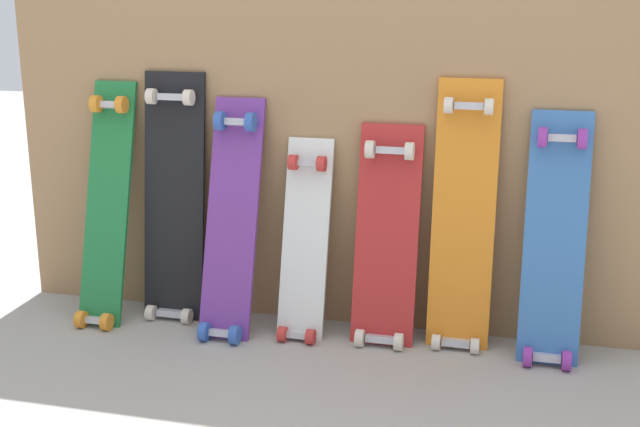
{
  "coord_description": "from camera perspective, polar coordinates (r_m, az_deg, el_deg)",
  "views": [
    {
      "loc": [
        0.68,
        -2.74,
        1.19
      ],
      "look_at": [
        0.0,
        -0.07,
        0.44
      ],
      "focal_mm": 46.79,
      "sensor_mm": 36.0,
      "label": 1
    }
  ],
  "objects": [
    {
      "name": "ground_plane",
      "position": [
        3.06,
        0.33,
        -7.64
      ],
      "size": [
        12.0,
        12.0,
        0.0
      ],
      "primitive_type": "plane",
      "color": "#9E9991"
    },
    {
      "name": "plywood_wall_panel",
      "position": [
        2.92,
        0.68,
        7.12
      ],
      "size": [
        2.39,
        0.04,
        1.56
      ],
      "primitive_type": "cube",
      "color": "#99724C",
      "rests_on": "ground"
    },
    {
      "name": "skateboard_green",
      "position": [
        3.13,
        -14.41,
        0.06
      ],
      "size": [
        0.16,
        0.32,
        0.93
      ],
      "color": "#1E7238",
      "rests_on": "ground"
    },
    {
      "name": "skateboard_black",
      "position": [
        3.09,
        -9.97,
        0.48
      ],
      "size": [
        0.23,
        0.19,
        0.97
      ],
      "color": "black",
      "rests_on": "ground"
    },
    {
      "name": "skateboard_purple",
      "position": [
        2.94,
        -6.12,
        -0.95
      ],
      "size": [
        0.18,
        0.32,
        0.88
      ],
      "color": "#6B338C",
      "rests_on": "ground"
    },
    {
      "name": "skateboard_white",
      "position": [
        2.91,
        -1.07,
        -2.44
      ],
      "size": [
        0.16,
        0.25,
        0.76
      ],
      "color": "silver",
      "rests_on": "ground"
    },
    {
      "name": "skateboard_red",
      "position": [
        2.86,
        4.55,
        -2.16
      ],
      "size": [
        0.22,
        0.23,
        0.81
      ],
      "color": "#B22626",
      "rests_on": "ground"
    },
    {
      "name": "skateboard_orange",
      "position": [
        2.83,
        9.75,
        -0.84
      ],
      "size": [
        0.21,
        0.19,
        0.97
      ],
      "color": "orange",
      "rests_on": "ground"
    },
    {
      "name": "skateboard_blue",
      "position": [
        2.8,
        15.72,
        -2.31
      ],
      "size": [
        0.2,
        0.25,
        0.87
      ],
      "color": "#386BAD",
      "rests_on": "ground"
    }
  ]
}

